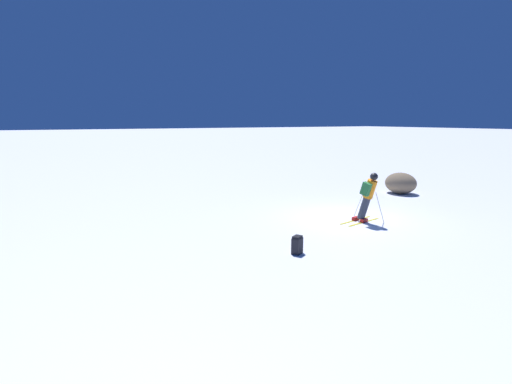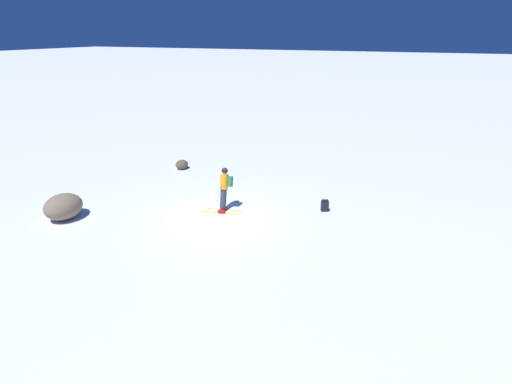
# 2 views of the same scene
# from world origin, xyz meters

# --- Properties ---
(ground_plane) EXTENTS (300.00, 300.00, 0.00)m
(ground_plane) POSITION_xyz_m (0.00, 0.00, 0.00)
(ground_plane) COLOR white
(skier) EXTENTS (1.41, 1.81, 1.85)m
(skier) POSITION_xyz_m (-0.87, -0.03, 1.02)
(skier) COLOR yellow
(skier) RESTS_ON ground
(spare_backpack) EXTENTS (0.34, 0.37, 0.50)m
(spare_backpack) POSITION_xyz_m (-2.35, 3.99, 0.24)
(spare_backpack) COLOR black
(spare_backpack) RESTS_ON ground
(exposed_boulder_1) EXTENTS (1.59, 1.35, 1.03)m
(exposed_boulder_1) POSITION_xyz_m (2.55, -5.66, 0.52)
(exposed_boulder_1) COLOR #7A664C
(exposed_boulder_1) RESTS_ON ground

